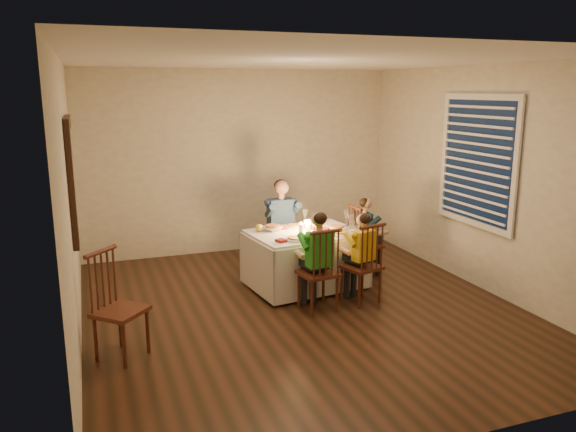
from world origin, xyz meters
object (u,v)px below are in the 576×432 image
object	(u,v)px
chair_extra	(124,357)
child_yellow	(360,302)
chair_adult	(282,270)
chair_near_right	(360,302)
child_green	(318,309)
dining_table	(305,248)
chair_near_left	(318,309)
chair_end	(364,275)
child_teal	(364,275)
adult	(282,270)
serving_bowl	(273,228)

from	to	relation	value
chair_extra	child_yellow	world-z (taller)	child_yellow
chair_adult	chair_near_right	distance (m)	1.42
chair_adult	child_green	distance (m)	1.39
dining_table	chair_adult	size ratio (longest dim) A/B	1.54
dining_table	chair_near_left	size ratio (longest dim) A/B	1.54
dining_table	child_green	size ratio (longest dim) A/B	1.31
chair_adult	chair_near_left	size ratio (longest dim) A/B	1.00
chair_end	child_yellow	distance (m)	0.92
child_teal	child_yellow	bearing A→B (deg)	148.40
adult	serving_bowl	bearing A→B (deg)	-120.25
chair_near_left	child_yellow	bearing A→B (deg)	177.87
chair_adult	child_green	xyz separation A→B (m)	(-0.08, -1.39, 0.00)
chair_near_left	child_yellow	size ratio (longest dim) A/B	0.91
dining_table	child_green	world-z (taller)	dining_table
chair_near_right	chair_end	world-z (taller)	same
dining_table	chair_end	xyz separation A→B (m)	(0.86, 0.12, -0.48)
dining_table	chair_near_right	distance (m)	0.92
child_yellow	child_teal	bearing A→B (deg)	-135.40
dining_table	child_teal	distance (m)	0.99
chair_near_right	child_teal	world-z (taller)	child_teal
child_green	serving_bowl	distance (m)	1.17
chair_adult	adult	size ratio (longest dim) A/B	0.77
chair_near_right	serving_bowl	xyz separation A→B (m)	(-0.74, 0.86, 0.70)
chair_end	chair_extra	distance (m)	3.30
serving_bowl	child_yellow	bearing A→B (deg)	-49.47
chair_end	chair_near_right	bearing A→B (deg)	148.40
chair_extra	child_teal	size ratio (longest dim) A/B	0.96
chair_extra	child_yellow	xyz separation A→B (m)	(2.59, 0.47, 0.00)
chair_end	adult	world-z (taller)	adult
adult	chair_extra	bearing A→B (deg)	-139.56
chair_near_right	child_yellow	bearing A→B (deg)	180.00
dining_table	chair_extra	world-z (taller)	dining_table
chair_near_right	child_yellow	xyz separation A→B (m)	(0.00, 0.00, 0.00)
chair_near_right	chair_end	bearing A→B (deg)	-135.40
chair_adult	chair_near_left	bearing A→B (deg)	-93.26
chair_adult	serving_bowl	size ratio (longest dim) A/B	4.08
serving_bowl	child_green	bearing A→B (deg)	-77.48
adult	child_yellow	bearing A→B (deg)	-71.21
chair_near_right	chair_end	size ratio (longest dim) A/B	1.00
chair_extra	child_green	size ratio (longest dim) A/B	0.90
chair_end	chair_near_left	bearing A→B (deg)	128.64
chair_extra	child_teal	xyz separation A→B (m)	(3.05, 1.27, 0.00)
chair_near_right	child_teal	xyz separation A→B (m)	(0.46, 0.80, 0.00)
child_yellow	chair_adult	bearing A→B (deg)	-86.38
chair_end	adult	distance (m)	1.07
chair_extra	serving_bowl	distance (m)	2.39
chair_adult	child_yellow	bearing A→B (deg)	-71.21
chair_near_right	adult	xyz separation A→B (m)	(-0.46, 1.34, 0.00)
serving_bowl	chair_near_right	bearing A→B (deg)	-49.47
chair_near_left	serving_bowl	xyz separation A→B (m)	(-0.20, 0.91, 0.70)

